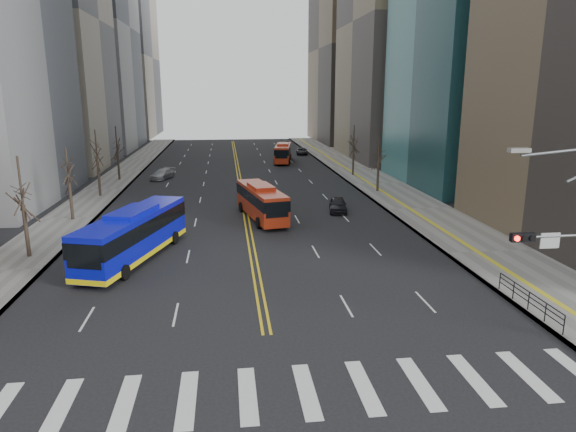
# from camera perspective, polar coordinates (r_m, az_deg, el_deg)

# --- Properties ---
(ground) EXTENTS (220.00, 220.00, 0.00)m
(ground) POSITION_cam_1_polar(r_m,az_deg,el_deg) (21.64, -1.20, -19.04)
(ground) COLOR black
(sidewalk_right) EXTENTS (7.00, 130.00, 0.15)m
(sidewalk_right) POSITION_cam_1_polar(r_m,az_deg,el_deg) (67.00, 9.91, 3.55)
(sidewalk_right) COLOR slate
(sidewalk_right) RESTS_ON ground
(sidewalk_left) EXTENTS (5.00, 130.00, 0.15)m
(sidewalk_left) POSITION_cam_1_polar(r_m,az_deg,el_deg) (65.84, -19.77, 2.76)
(sidewalk_left) COLOR slate
(sidewalk_left) RESTS_ON ground
(crosswalk) EXTENTS (26.70, 4.00, 0.01)m
(crosswalk) POSITION_cam_1_polar(r_m,az_deg,el_deg) (21.64, -1.20, -19.02)
(crosswalk) COLOR silver
(crosswalk) RESTS_ON ground
(centerline) EXTENTS (0.55, 100.00, 0.01)m
(centerline) POSITION_cam_1_polar(r_m,az_deg,el_deg) (74.06, -5.50, 4.60)
(centerline) COLOR gold
(centerline) RESTS_ON ground
(office_towers) EXTENTS (83.00, 134.00, 58.00)m
(office_towers) POSITION_cam_1_polar(r_m,az_deg,el_deg) (87.48, -6.06, 21.72)
(office_towers) COLOR gray
(office_towers) RESTS_ON ground
(pedestrian_railing) EXTENTS (0.06, 6.06, 1.02)m
(pedestrian_railing) POSITION_cam_1_polar(r_m,az_deg,el_deg) (30.95, 25.20, -8.23)
(pedestrian_railing) COLOR black
(pedestrian_railing) RESTS_ON sidewalk_right
(street_trees) EXTENTS (35.20, 47.20, 7.60)m
(street_trees) POSITION_cam_1_polar(r_m,az_deg,el_deg) (53.37, -12.77, 6.06)
(street_trees) COLOR #31261E
(street_trees) RESTS_ON ground
(blue_bus) EXTENTS (6.34, 12.75, 3.64)m
(blue_bus) POSITION_cam_1_polar(r_m,az_deg,el_deg) (37.89, -16.76, -1.84)
(blue_bus) COLOR #0D11C4
(blue_bus) RESTS_ON ground
(red_bus_near) EXTENTS (4.33, 10.47, 3.26)m
(red_bus_near) POSITION_cam_1_polar(r_m,az_deg,el_deg) (47.86, -3.00, 1.81)
(red_bus_near) COLOR #AA2B12
(red_bus_near) RESTS_ON ground
(red_bus_far) EXTENTS (3.92, 10.27, 3.21)m
(red_bus_far) POSITION_cam_1_polar(r_m,az_deg,el_deg) (86.37, -0.57, 7.17)
(red_bus_far) COLOR #AA2B12
(red_bus_far) RESTS_ON ground
(car_white) EXTENTS (3.28, 4.72, 1.47)m
(car_white) POSITION_cam_1_polar(r_m,az_deg,el_deg) (42.83, -16.53, -1.68)
(car_white) COLOR white
(car_white) RESTS_ON ground
(car_dark_mid) EXTENTS (2.37, 4.38, 1.41)m
(car_dark_mid) POSITION_cam_1_polar(r_m,az_deg,el_deg) (51.15, 5.56, 1.27)
(car_dark_mid) COLOR black
(car_dark_mid) RESTS_ON ground
(car_silver) EXTENTS (3.48, 5.05, 1.36)m
(car_silver) POSITION_cam_1_polar(r_m,az_deg,el_deg) (72.02, -13.78, 4.55)
(car_silver) COLOR #9FA0A4
(car_silver) RESTS_ON ground
(car_dark_far) EXTENTS (2.43, 4.50, 1.20)m
(car_dark_far) POSITION_cam_1_polar(r_m,az_deg,el_deg) (97.22, 1.56, 7.20)
(car_dark_far) COLOR black
(car_dark_far) RESTS_ON ground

